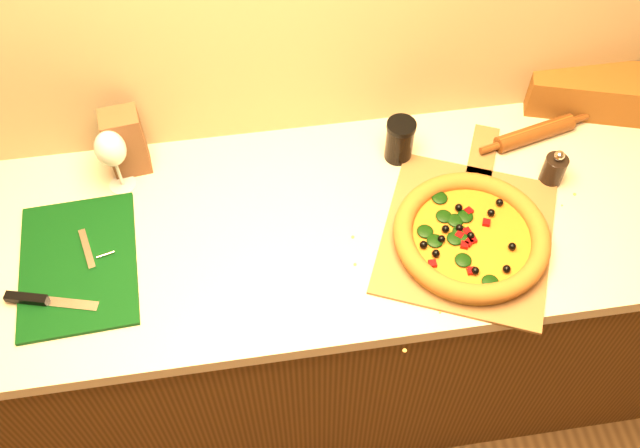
{
  "coord_description": "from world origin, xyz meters",
  "views": [
    {
      "loc": [
        -0.09,
        0.4,
        2.33
      ],
      "look_at": [
        0.06,
        1.38,
        0.96
      ],
      "focal_mm": 40.0,
      "sensor_mm": 36.0,
      "label": 1
    }
  ],
  "objects_px": {
    "pizza_peel": "(468,230)",
    "pepper_grinder": "(554,169)",
    "wine_glass": "(111,150)",
    "rolling_pin": "(535,133)",
    "dark_jar": "(400,140)",
    "pizza": "(471,236)",
    "cutting_board": "(77,265)"
  },
  "relations": [
    {
      "from": "pizza",
      "to": "cutting_board",
      "type": "height_order",
      "value": "pizza"
    },
    {
      "from": "rolling_pin",
      "to": "pizza_peel",
      "type": "bearing_deg",
      "value": -133.49
    },
    {
      "from": "cutting_board",
      "to": "dark_jar",
      "type": "relative_size",
      "value": 3.2
    },
    {
      "from": "pizza_peel",
      "to": "pepper_grinder",
      "type": "distance_m",
      "value": 0.29
    },
    {
      "from": "cutting_board",
      "to": "dark_jar",
      "type": "height_order",
      "value": "dark_jar"
    },
    {
      "from": "pizza",
      "to": "rolling_pin",
      "type": "xyz_separation_m",
      "value": [
        0.26,
        0.31,
        -0.01
      ]
    },
    {
      "from": "cutting_board",
      "to": "wine_glass",
      "type": "height_order",
      "value": "wine_glass"
    },
    {
      "from": "cutting_board",
      "to": "wine_glass",
      "type": "relative_size",
      "value": 2.07
    },
    {
      "from": "pizza",
      "to": "wine_glass",
      "type": "xyz_separation_m",
      "value": [
        -0.83,
        0.31,
        0.1
      ]
    },
    {
      "from": "pizza",
      "to": "dark_jar",
      "type": "bearing_deg",
      "value": 110.1
    },
    {
      "from": "pepper_grinder",
      "to": "cutting_board",
      "type": "bearing_deg",
      "value": -175.93
    },
    {
      "from": "rolling_pin",
      "to": "wine_glass",
      "type": "relative_size",
      "value": 1.73
    },
    {
      "from": "pizza",
      "to": "rolling_pin",
      "type": "bearing_deg",
      "value": 49.3
    },
    {
      "from": "pepper_grinder",
      "to": "wine_glass",
      "type": "xyz_separation_m",
      "value": [
        -1.09,
        0.15,
        0.09
      ]
    },
    {
      "from": "pizza_peel",
      "to": "cutting_board",
      "type": "height_order",
      "value": "cutting_board"
    },
    {
      "from": "pizza_peel",
      "to": "rolling_pin",
      "type": "distance_m",
      "value": 0.37
    },
    {
      "from": "rolling_pin",
      "to": "wine_glass",
      "type": "distance_m",
      "value": 1.1
    },
    {
      "from": "pizza",
      "to": "cutting_board",
      "type": "bearing_deg",
      "value": 175.32
    },
    {
      "from": "pizza_peel",
      "to": "pepper_grinder",
      "type": "relative_size",
      "value": 5.86
    },
    {
      "from": "pizza_peel",
      "to": "cutting_board",
      "type": "distance_m",
      "value": 0.94
    },
    {
      "from": "pepper_grinder",
      "to": "rolling_pin",
      "type": "relative_size",
      "value": 0.33
    },
    {
      "from": "pizza_peel",
      "to": "dark_jar",
      "type": "relative_size",
      "value": 5.24
    },
    {
      "from": "pizza",
      "to": "dark_jar",
      "type": "relative_size",
      "value": 3.06
    },
    {
      "from": "pizza_peel",
      "to": "wine_glass",
      "type": "height_order",
      "value": "wine_glass"
    },
    {
      "from": "cutting_board",
      "to": "rolling_pin",
      "type": "bearing_deg",
      "value": 8.24
    },
    {
      "from": "wine_glass",
      "to": "rolling_pin",
      "type": "bearing_deg",
      "value": -0.22
    },
    {
      "from": "pepper_grinder",
      "to": "wine_glass",
      "type": "relative_size",
      "value": 0.58
    },
    {
      "from": "wine_glass",
      "to": "pizza_peel",
      "type": "bearing_deg",
      "value": -18.18
    },
    {
      "from": "pepper_grinder",
      "to": "dark_jar",
      "type": "height_order",
      "value": "dark_jar"
    },
    {
      "from": "rolling_pin",
      "to": "dark_jar",
      "type": "height_order",
      "value": "dark_jar"
    },
    {
      "from": "pepper_grinder",
      "to": "pizza_peel",
      "type": "bearing_deg",
      "value": -153.61
    },
    {
      "from": "pizza_peel",
      "to": "rolling_pin",
      "type": "bearing_deg",
      "value": 70.62
    }
  ]
}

